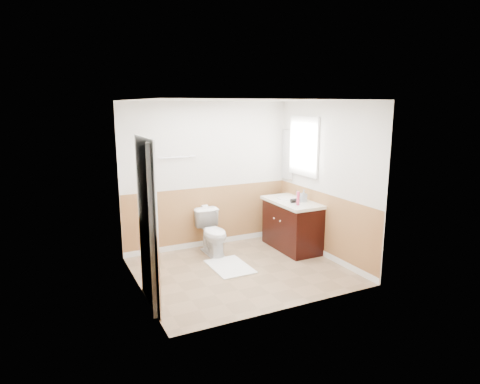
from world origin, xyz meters
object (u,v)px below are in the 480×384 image
lotion_bottle (298,198)px  soap_dispenser (303,196)px  vanity_cabinet (292,226)px  toilet (213,233)px  bath_mat (230,267)px

lotion_bottle → soap_dispenser: size_ratio=1.07×
lotion_bottle → soap_dispenser: lotion_bottle is taller
vanity_cabinet → soap_dispenser: size_ratio=5.37×
toilet → bath_mat: bearing=-90.4°
lotion_bottle → bath_mat: bearing=-180.0°
toilet → vanity_cabinet: vanity_cabinet is taller
bath_mat → vanity_cabinet: size_ratio=0.73×
vanity_cabinet → soap_dispenser: 0.58m
bath_mat → vanity_cabinet: bearing=13.1°
toilet → bath_mat: size_ratio=0.91×
soap_dispenser → lotion_bottle: bearing=-143.1°
soap_dispenser → toilet: bearing=160.8°
bath_mat → soap_dispenser: soap_dispenser is taller
lotion_bottle → soap_dispenser: bearing=36.9°
vanity_cabinet → lotion_bottle: size_ratio=5.00×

